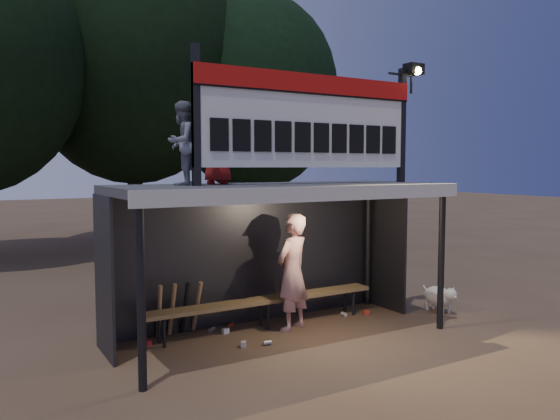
% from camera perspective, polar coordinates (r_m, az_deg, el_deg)
% --- Properties ---
extents(ground, '(80.00, 80.00, 0.00)m').
position_cam_1_polar(ground, '(8.50, 0.21, -13.12)').
color(ground, brown).
rests_on(ground, ground).
extents(player, '(0.80, 0.68, 1.85)m').
position_cam_1_polar(player, '(8.65, 1.29, -6.49)').
color(player, silver).
rests_on(player, ground).
extents(child_a, '(0.71, 0.68, 1.16)m').
position_cam_1_polar(child_a, '(7.66, -10.19, 6.86)').
color(child_a, slate).
rests_on(child_a, dugout_shelter).
extents(child_b, '(0.58, 0.42, 1.08)m').
position_cam_1_polar(child_b, '(8.16, -6.58, 6.50)').
color(child_b, maroon).
rests_on(child_b, dugout_shelter).
extents(dugout_shelter, '(5.10, 2.08, 2.32)m').
position_cam_1_polar(dugout_shelter, '(8.34, -0.64, -0.50)').
color(dugout_shelter, '#3F3F42').
rests_on(dugout_shelter, ground).
extents(scoreboard_assembly, '(4.10, 0.27, 1.99)m').
position_cam_1_polar(scoreboard_assembly, '(8.42, 3.56, 9.61)').
color(scoreboard_assembly, black).
rests_on(scoreboard_assembly, dugout_shelter).
extents(bench, '(4.00, 0.35, 0.48)m').
position_cam_1_polar(bench, '(8.84, -1.63, -9.50)').
color(bench, olive).
rests_on(bench, ground).
extents(tree_mid, '(7.22, 7.22, 10.36)m').
position_cam_1_polar(tree_mid, '(19.50, -15.16, 14.99)').
color(tree_mid, black).
rests_on(tree_mid, ground).
extents(tree_right, '(6.08, 6.08, 8.72)m').
position_cam_1_polar(tree_right, '(19.88, -2.86, 12.08)').
color(tree_right, '#2E2014').
rests_on(tree_right, ground).
extents(dog, '(0.36, 0.81, 0.49)m').
position_cam_1_polar(dog, '(10.21, 16.37, -8.66)').
color(dog, beige).
rests_on(dog, ground).
extents(bats, '(0.69, 0.35, 0.84)m').
position_cam_1_polar(bats, '(8.55, -10.56, -10.10)').
color(bats, '#A6784D').
rests_on(bats, ground).
extents(litter, '(3.86, 1.18, 0.08)m').
position_cam_1_polar(litter, '(8.74, -2.28, -12.36)').
color(litter, red).
rests_on(litter, ground).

